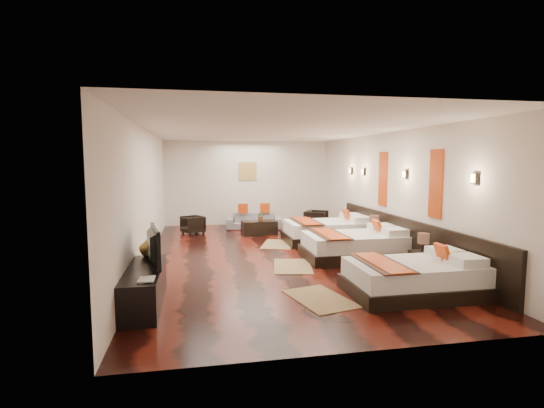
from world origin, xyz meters
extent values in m
cube|color=black|center=(0.00, 0.00, 0.00)|extent=(5.50, 9.50, 0.01)
cube|color=white|center=(0.00, 0.00, 2.80)|extent=(5.50, 9.50, 0.01)
cube|color=silver|center=(0.00, 4.75, 1.40)|extent=(5.50, 0.01, 2.80)
cube|color=silver|center=(-2.75, 0.00, 1.40)|extent=(0.01, 9.50, 2.80)
cube|color=silver|center=(2.75, 0.00, 1.40)|extent=(0.01, 9.50, 2.80)
cube|color=black|center=(2.71, -0.80, 0.45)|extent=(0.08, 6.60, 0.90)
cube|color=black|center=(1.67, -3.04, 0.11)|extent=(2.10, 1.30, 0.22)
cube|color=white|center=(1.67, -3.04, 0.37)|extent=(2.00, 1.20, 0.30)
cube|color=#C83D0E|center=(2.17, -3.04, 0.64)|extent=(0.16, 0.32, 0.32)
cube|color=#38190F|center=(1.12, -3.04, 0.53)|extent=(0.55, 1.32, 0.02)
cube|color=#C83D0E|center=(1.12, -3.04, 0.54)|extent=(0.38, 1.32, 0.02)
cube|color=black|center=(1.67, -0.59, 0.12)|extent=(2.21, 1.37, 0.23)
cube|color=white|center=(1.67, -0.59, 0.39)|extent=(2.11, 1.26, 0.32)
cube|color=#C83D0E|center=(2.20, -0.59, 0.67)|extent=(0.16, 0.34, 0.34)
cube|color=#38190F|center=(1.09, -0.59, 0.56)|extent=(0.58, 1.39, 0.02)
cube|color=#C83D0E|center=(1.09, -0.59, 0.57)|extent=(0.40, 1.39, 0.02)
cube|color=black|center=(1.67, 1.25, 0.12)|extent=(2.24, 1.39, 0.24)
cube|color=white|center=(1.67, 1.25, 0.40)|extent=(2.14, 1.28, 0.32)
cube|color=#C83D0E|center=(2.20, 1.25, 0.68)|extent=(0.17, 0.34, 0.35)
cube|color=#38190F|center=(1.08, 1.25, 0.57)|extent=(0.59, 1.41, 0.02)
cube|color=#C83D0E|center=(1.08, 1.25, 0.58)|extent=(0.41, 1.41, 0.02)
cube|color=black|center=(2.44, -2.02, 0.22)|extent=(0.40, 0.40, 0.44)
cylinder|color=black|center=(2.44, -2.02, 0.53)|extent=(0.07, 0.07, 0.18)
cylinder|color=#3F2619|center=(2.44, -2.02, 0.69)|extent=(0.21, 0.21, 0.19)
cube|color=black|center=(2.44, 0.11, 0.24)|extent=(0.43, 0.43, 0.47)
cylinder|color=black|center=(2.44, 0.11, 0.57)|extent=(0.08, 0.08, 0.19)
cylinder|color=#3F2619|center=(2.44, 0.11, 0.74)|extent=(0.23, 0.23, 0.21)
cube|color=olive|center=(0.13, -2.99, 0.01)|extent=(1.02, 1.35, 0.01)
cube|color=olive|center=(0.17, -1.01, 0.01)|extent=(0.97, 1.32, 0.01)
cube|color=olive|center=(0.32, 1.18, 0.01)|extent=(1.10, 1.38, 0.01)
cube|color=black|center=(-2.50, -2.75, 0.28)|extent=(0.50, 1.80, 0.55)
imported|color=black|center=(-2.45, -2.54, 0.84)|extent=(0.32, 1.01, 0.58)
imported|color=black|center=(-2.50, -3.37, 0.56)|extent=(0.22, 0.29, 0.03)
imported|color=brown|center=(-2.50, -1.93, 0.73)|extent=(0.42, 0.42, 0.35)
imported|color=slate|center=(0.07, 3.75, 0.25)|extent=(1.80, 0.91, 0.50)
imported|color=black|center=(-1.84, 3.19, 0.27)|extent=(0.78, 0.77, 0.53)
imported|color=black|center=(1.95, 3.17, 0.30)|extent=(0.90, 0.90, 0.61)
cube|color=black|center=(0.07, 2.70, 0.20)|extent=(1.04, 0.58, 0.40)
imported|color=#305C1E|center=(0.12, 2.73, 0.53)|extent=(0.28, 0.26, 0.26)
cube|color=#D86014|center=(2.73, -1.90, 1.70)|extent=(0.04, 0.40, 1.30)
cube|color=#D86014|center=(2.73, 0.30, 1.70)|extent=(0.04, 0.40, 1.30)
cube|color=black|center=(2.71, -3.00, 1.85)|extent=(0.06, 0.12, 0.18)
cube|color=#FFD18C|center=(2.68, -3.00, 1.85)|extent=(0.02, 0.10, 0.14)
cube|color=black|center=(2.71, -0.80, 1.85)|extent=(0.06, 0.12, 0.18)
cube|color=#FFD18C|center=(2.68, -0.80, 1.85)|extent=(0.02, 0.10, 0.14)
cube|color=black|center=(2.71, 1.40, 1.85)|extent=(0.06, 0.12, 0.18)
cube|color=#FFD18C|center=(2.68, 1.40, 1.85)|extent=(0.02, 0.10, 0.14)
cube|color=black|center=(2.71, 2.30, 1.85)|extent=(0.06, 0.12, 0.18)
cube|color=#FFD18C|center=(2.68, 2.30, 1.85)|extent=(0.02, 0.10, 0.14)
cube|color=#AD873F|center=(0.00, 4.73, 1.80)|extent=(0.60, 0.04, 0.60)
camera|label=1|loc=(-1.73, -8.80, 2.12)|focal=26.69mm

